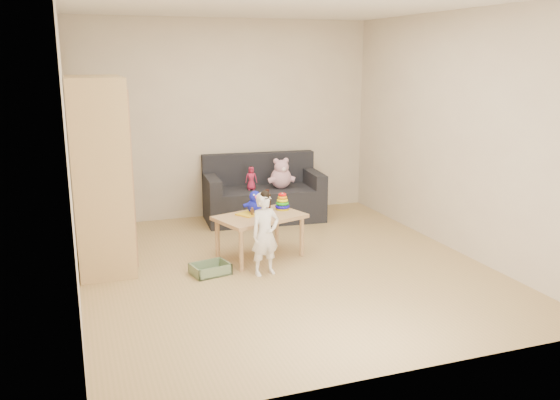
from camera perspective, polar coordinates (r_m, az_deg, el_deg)
name	(u,v)px	position (r m, az deg, el deg)	size (l,w,h in m)	color
room	(284,142)	(5.84, 0.36, 5.63)	(4.50, 4.50, 4.50)	tan
wardrobe	(100,174)	(6.24, -16.97, 2.43)	(0.54, 1.07, 1.93)	tan
sofa	(264,204)	(7.85, -1.58, -0.37)	(1.53, 0.76, 0.43)	black
play_table	(260,237)	(6.36, -1.94, -3.54)	(0.90, 0.57, 0.47)	tan
storage_bin	(210,269)	(5.98, -6.72, -6.59)	(0.36, 0.27, 0.11)	#687F5C
toddler	(265,235)	(5.83, -1.44, -3.41)	(0.30, 0.20, 0.81)	white
pink_bear	(281,176)	(7.76, 0.09, 2.37)	(0.29, 0.25, 0.34)	#D69DB3
doll	(251,179)	(7.66, -2.79, 2.07)	(0.15, 0.10, 0.30)	#AF2044
ring_stacker	(282,203)	(6.51, 0.23, -0.29)	(0.16, 0.16, 0.19)	#CAB30A
brown_bottle	(267,201)	(6.49, -1.25, -0.12)	(0.08, 0.08, 0.23)	black
blue_plush	(255,202)	(6.36, -2.45, -0.16)	(0.21, 0.16, 0.25)	#161BC6
wooden_figure	(252,212)	(6.25, -2.69, -1.12)	(0.04, 0.03, 0.10)	brown
yellow_book	(248,214)	(6.32, -3.09, -1.36)	(0.20, 0.20, 0.02)	yellow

